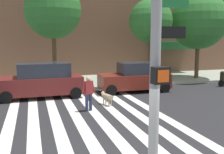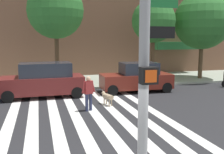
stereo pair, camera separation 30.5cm
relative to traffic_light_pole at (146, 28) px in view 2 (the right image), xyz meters
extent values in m
plane|color=#232326|center=(0.08, 6.69, -3.52)|extent=(160.00, 160.00, 0.00)
cube|color=#959D8B|center=(0.08, 15.75, -3.45)|extent=(80.00, 6.00, 0.15)
cube|color=silver|center=(-2.96, 6.69, -3.52)|extent=(0.45, 11.52, 0.01)
cube|color=silver|center=(-2.06, 6.69, -3.52)|extent=(0.45, 11.52, 0.01)
cube|color=silver|center=(-1.16, 6.69, -3.52)|extent=(0.45, 11.52, 0.01)
cube|color=silver|center=(-0.26, 6.69, -3.52)|extent=(0.45, 11.52, 0.01)
cube|color=silver|center=(0.64, 6.69, -3.52)|extent=(0.45, 11.52, 0.01)
cube|color=silver|center=(1.54, 6.69, -3.52)|extent=(0.45, 11.52, 0.01)
cube|color=silver|center=(2.44, 6.69, -3.52)|extent=(0.45, 11.52, 0.01)
cube|color=silver|center=(3.34, 6.69, -3.52)|extent=(0.45, 11.52, 0.01)
cube|color=#286D38|center=(10.76, 18.15, -0.77)|extent=(4.25, 1.60, 0.70)
cylinder|color=gray|center=(-0.01, 0.05, -0.47)|extent=(0.18, 0.18, 5.80)
cube|color=black|center=(-0.01, -0.15, -0.77)|extent=(0.28, 0.18, 0.28)
cube|color=#E54C14|center=(-0.01, -0.25, -0.77)|extent=(0.20, 0.01, 0.20)
cube|color=#19662D|center=(0.29, 0.05, 0.43)|extent=(0.60, 0.03, 0.18)
cube|color=black|center=(0.27, 0.05, -0.07)|extent=(0.56, 0.03, 0.20)
cube|color=maroon|center=(-1.56, 11.30, -2.79)|extent=(4.66, 2.02, 0.96)
cube|color=#232833|center=(-1.37, 11.30, -1.91)|extent=(2.90, 1.76, 0.79)
cylinder|color=black|center=(-3.39, 10.37, -3.19)|extent=(0.66, 0.23, 0.66)
cylinder|color=black|center=(-3.41, 12.18, -3.19)|extent=(0.66, 0.23, 0.66)
cylinder|color=black|center=(0.29, 10.42, -3.19)|extent=(0.66, 0.23, 0.66)
cylinder|color=black|center=(0.27, 12.22, -3.19)|extent=(0.66, 0.23, 0.66)
cube|color=maroon|center=(4.22, 11.30, -2.82)|extent=(4.53, 1.96, 0.89)
cube|color=#232833|center=(4.39, 11.29, -2.01)|extent=(2.30, 1.67, 0.73)
cylinder|color=black|center=(2.43, 10.52, -3.19)|extent=(0.67, 0.24, 0.66)
cylinder|color=black|center=(2.49, 12.18, -3.19)|extent=(0.67, 0.24, 0.66)
cylinder|color=black|center=(5.95, 10.41, -3.19)|extent=(0.67, 0.24, 0.66)
cylinder|color=black|center=(6.00, 12.08, -3.19)|extent=(0.67, 0.24, 0.66)
cylinder|color=#4C3823|center=(-0.48, 14.53, -1.33)|extent=(0.30, 0.30, 4.08)
sphere|color=#286628|center=(-0.48, 14.53, 1.77)|extent=(3.86, 3.86, 3.86)
cylinder|color=#4C3823|center=(6.72, 14.29, -1.54)|extent=(0.28, 0.28, 3.66)
sphere|color=#286628|center=(6.72, 14.29, 1.19)|extent=(3.29, 3.29, 3.29)
cylinder|color=#4C3823|center=(11.04, 14.34, -1.67)|extent=(0.33, 0.33, 3.41)
sphere|color=#286628|center=(11.04, 14.34, 1.29)|extent=(4.55, 4.55, 4.55)
cylinder|color=#282D4C|center=(0.36, 7.65, -3.11)|extent=(0.19, 0.19, 0.82)
cylinder|color=#282D4C|center=(0.55, 7.71, -3.11)|extent=(0.19, 0.19, 0.82)
cube|color=maroon|center=(0.45, 7.68, -2.40)|extent=(0.43, 0.34, 0.60)
cylinder|color=maroon|center=(0.22, 7.61, -2.37)|extent=(0.24, 0.15, 0.57)
cylinder|color=maroon|center=(0.68, 7.75, -2.37)|extent=(0.24, 0.15, 0.57)
sphere|color=tan|center=(0.45, 7.68, -1.99)|extent=(0.27, 0.27, 0.22)
cylinder|color=tan|center=(1.58, 8.43, -3.07)|extent=(0.45, 0.74, 0.26)
sphere|color=tan|center=(1.46, 8.84, -2.97)|extent=(0.25, 0.25, 0.20)
cylinder|color=tan|center=(1.71, 8.00, -3.02)|extent=(0.10, 0.23, 0.16)
cylinder|color=tan|center=(1.44, 8.65, -3.36)|extent=(0.07, 0.07, 0.32)
cylinder|color=tan|center=(1.58, 8.69, -3.36)|extent=(0.07, 0.07, 0.32)
cylinder|color=tan|center=(1.59, 8.18, -3.36)|extent=(0.07, 0.07, 0.32)
cylinder|color=tan|center=(1.72, 8.22, -3.36)|extent=(0.07, 0.07, 0.32)
camera|label=1|loc=(-2.01, -3.91, -0.19)|focal=41.43mm
camera|label=2|loc=(-1.72, -3.99, -0.19)|focal=41.43mm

